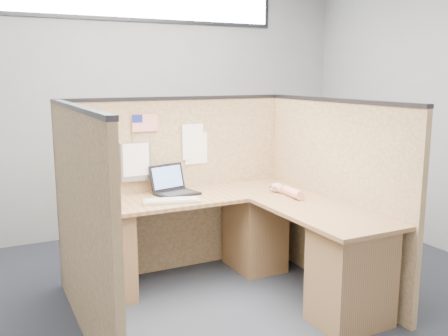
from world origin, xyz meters
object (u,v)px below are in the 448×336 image
laptop (175,187)px  mouse (277,189)px  l_desk (234,245)px  keyboard (172,201)px

laptop → mouse: 0.87m
l_desk → mouse: mouse is taller
l_desk → laptop: size_ratio=5.09×
l_desk → mouse: bearing=20.3°
l_desk → mouse: 0.66m
l_desk → mouse: size_ratio=17.28×
keyboard → mouse: 0.93m
laptop → keyboard: 0.32m
l_desk → laptop: 0.72m
l_desk → laptop: (-0.28, 0.53, 0.40)m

